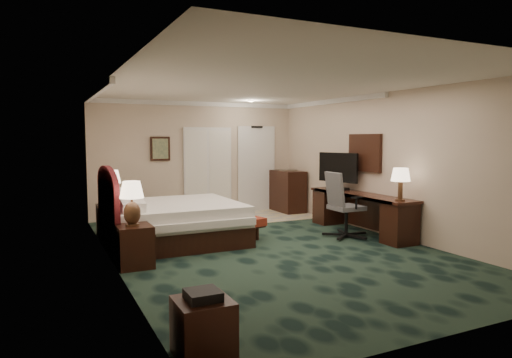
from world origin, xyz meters
name	(u,v)px	position (x,y,z in m)	size (l,w,h in m)	color
floor	(269,248)	(0.00, 0.00, 0.00)	(5.00, 7.50, 0.00)	black
ceiling	(269,85)	(0.00, 0.00, 2.70)	(5.00, 7.50, 0.00)	silver
wall_back	(197,159)	(0.00, 3.75, 1.35)	(5.00, 0.00, 2.70)	beige
wall_front	(457,192)	(0.00, -3.75, 1.35)	(5.00, 0.00, 2.70)	beige
wall_left	(112,173)	(-2.50, 0.00, 1.35)	(0.00, 7.50, 2.70)	beige
wall_right	(387,164)	(2.50, 0.00, 1.35)	(0.00, 7.50, 2.70)	beige
crown_molding	(269,88)	(0.00, 0.00, 2.65)	(5.00, 7.50, 0.10)	white
tile_patch	(246,217)	(0.90, 2.90, 0.01)	(3.20, 1.70, 0.01)	#B4AE9F
headboard	(108,208)	(-2.44, 1.00, 0.70)	(0.12, 2.00, 1.40)	#480F19
entry_door	(256,169)	(1.55, 3.72, 1.05)	(1.02, 0.06, 2.18)	white
closet_doors	(208,171)	(0.25, 3.71, 1.05)	(1.20, 0.06, 2.10)	silver
wall_art	(160,149)	(-0.90, 3.71, 1.60)	(0.45, 0.06, 0.55)	#435D4C
wall_mirror	(365,153)	(2.46, 0.60, 1.55)	(0.05, 0.95, 0.75)	white
bed	(175,223)	(-1.29, 1.14, 0.35)	(2.21, 2.05, 0.70)	white
nightstand_near	(134,246)	(-2.24, -0.13, 0.30)	(0.48, 0.55, 0.60)	black
nightstand_far	(111,220)	(-2.24, 2.16, 0.30)	(0.47, 0.54, 0.59)	black
lamp_near	(132,204)	(-2.26, -0.15, 0.92)	(0.34, 0.34, 0.64)	#331D15
lamp_far	(112,188)	(-2.21, 2.15, 0.92)	(0.35, 0.35, 0.65)	#331D15
bed_bench	(239,225)	(-0.05, 1.13, 0.20)	(0.40, 1.16, 0.39)	maroon
side_table	(203,328)	(-2.24, -3.15, 0.25)	(0.46, 0.46, 0.50)	black
desk	(360,213)	(2.19, 0.37, 0.38)	(0.57, 2.66, 0.77)	black
tv	(338,171)	(2.19, 1.12, 1.15)	(0.08, 0.99, 0.77)	black
desk_lamp	(400,184)	(2.16, -0.74, 1.06)	(0.33, 0.33, 0.58)	#331D15
desk_chair	(347,205)	(1.70, 0.15, 0.61)	(0.71, 0.67, 1.22)	#4A494E
minibar	(288,191)	(2.18, 3.20, 0.52)	(0.54, 0.98, 1.03)	black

